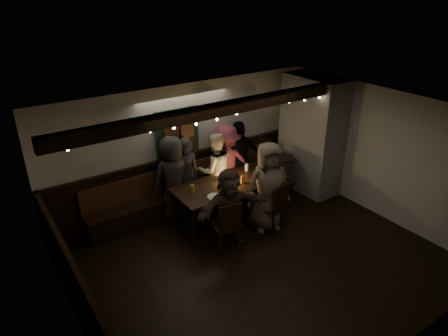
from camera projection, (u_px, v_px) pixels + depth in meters
room at (258, 162)px, 8.10m from camera, size 6.02×5.01×2.62m
dining_table at (230, 186)px, 7.87m from camera, size 2.28×0.98×0.99m
chair_near_left at (228, 223)px, 7.01m from camera, size 0.50×0.50×0.97m
chair_near_right at (276, 204)px, 7.58m from camera, size 0.54×0.54×0.99m
chair_end at (277, 178)px, 8.53m from camera, size 0.47×0.47×1.02m
high_top at (280, 170)px, 8.92m from camera, size 0.56×0.56×0.89m
person_a at (173, 178)px, 7.92m from camera, size 0.86×0.58×1.72m
person_b at (185, 175)px, 8.13m from camera, size 0.67×0.53×1.62m
person_c at (215, 170)px, 8.34m from camera, size 0.91×0.78×1.63m
person_d at (227, 163)px, 8.62m from camera, size 1.24×0.97×1.68m
person_e at (239, 159)px, 8.70m from camera, size 1.06×0.54×1.74m
person_f at (229, 209)px, 7.04m from camera, size 1.44×0.52×1.53m
person_g at (268, 187)px, 7.51m from camera, size 0.99×0.79×1.78m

